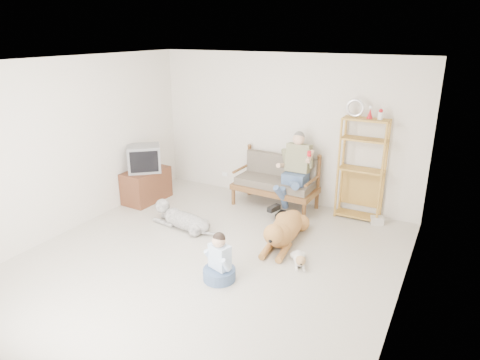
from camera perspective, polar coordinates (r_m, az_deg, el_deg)
The scene contains 17 objects.
floor at distance 6.07m, azimuth -4.74°, elevation -11.00°, with size 5.50×5.50×0.00m, color beige.
ceiling at distance 5.25m, azimuth -5.57°, elevation 15.35°, with size 5.50×5.50×0.00m, color white.
wall_back at distance 7.87m, azimuth 5.90°, elevation 6.72°, with size 5.00×5.00×0.00m, color beige.
wall_front at distance 3.73m, azimuth -29.20°, elevation -10.65°, with size 5.00×5.00×0.00m, color beige.
wall_left at distance 7.14m, azimuth -22.24°, elevation 4.06°, with size 5.50×5.50×0.00m, color beige.
wall_right at distance 4.71m, azimuth 21.39°, elevation -3.34°, with size 5.50×5.50×0.00m, color beige.
loveseat at distance 7.78m, azimuth 4.89°, elevation -0.03°, with size 1.53×0.76×0.95m.
man at distance 7.41m, azimuth 6.91°, elevation 0.31°, with size 0.54×0.78×1.26m.
etagere at distance 7.39m, azimuth 15.88°, elevation 1.50°, with size 0.77×0.34×2.03m.
book_stack at distance 7.51m, azimuth 17.82°, elevation -5.13°, with size 0.20×0.14×0.13m, color silver.
tv_stand at distance 8.23m, azimuth -12.40°, elevation -0.69°, with size 0.54×0.92×0.60m.
crt_tv at distance 8.02m, azimuth -12.68°, elevation 2.83°, with size 0.74×0.73×0.48m.
wall_outlet at distance 8.67m, azimuth -2.02°, elevation 0.80°, with size 0.12×0.02×0.08m, color white.
golden_retriever at distance 6.54m, azimuth 5.85°, elevation -6.61°, with size 0.53×1.69×0.51m.
shaggy_dog at distance 7.06m, azimuth -7.93°, elevation -5.06°, with size 1.37×0.43×0.40m.
terrier at distance 6.02m, azimuth 7.93°, elevation -10.40°, with size 0.32×0.52×0.21m.
child at distance 5.59m, azimuth -2.77°, elevation -10.97°, with size 0.42×0.42×0.67m.
Camera 1 is at (2.89, -4.37, 3.06)m, focal length 32.00 mm.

